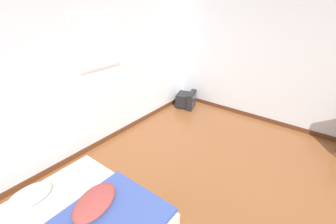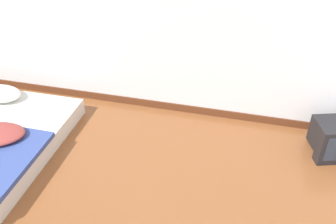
{
  "view_description": "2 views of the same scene",
  "coord_description": "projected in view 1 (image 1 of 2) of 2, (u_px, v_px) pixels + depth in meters",
  "views": [
    {
      "loc": [
        -1.68,
        -0.46,
        2.38
      ],
      "look_at": [
        0.98,
        1.59,
        0.68
      ],
      "focal_mm": 24.0,
      "sensor_mm": 36.0,
      "label": 1
    },
    {
      "loc": [
        1.63,
        -1.02,
        2.52
      ],
      "look_at": [
        0.93,
        1.76,
        0.55
      ],
      "focal_mm": 40.0,
      "sensor_mm": 36.0,
      "label": 2
    }
  ],
  "objects": [
    {
      "name": "wall_back",
      "position": [
        74.0,
        80.0,
        3.37
      ],
      "size": [
        8.36,
        0.08,
        2.6
      ],
      "color": "silver",
      "rests_on": "ground_plane"
    },
    {
      "name": "crt_tv",
      "position": [
        187.0,
        100.0,
        5.45
      ],
      "size": [
        0.55,
        0.53,
        0.39
      ],
      "color": "black",
      "rests_on": "ground_plane"
    },
    {
      "name": "wall_right",
      "position": [
        306.0,
        66.0,
        4.06
      ],
      "size": [
        0.08,
        7.61,
        2.6
      ],
      "color": "silver",
      "rests_on": "ground_plane"
    },
    {
      "name": "mattress_bed",
      "position": [
        82.0,
        220.0,
        2.56
      ],
      "size": [
        1.42,
        1.79,
        0.33
      ],
      "color": "silver",
      "rests_on": "ground_plane"
    }
  ]
}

